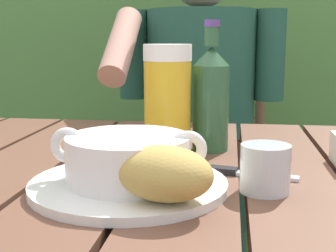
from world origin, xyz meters
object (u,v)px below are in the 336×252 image
object	(u,v)px
person_eating	(199,112)
water_glass_small	(265,168)
bread_roll	(164,173)
soup_bowl	(128,157)
beer_bottle	(211,97)
table_knife	(235,172)
chair_near_diner	(203,173)
serving_plate	(129,185)
beer_glass	(168,99)

from	to	relation	value
person_eating	water_glass_small	size ratio (longest dim) A/B	18.32
bread_roll	water_glass_small	size ratio (longest dim) A/B	2.14
soup_bowl	beer_bottle	distance (m)	0.27
table_knife	water_glass_small	bearing A→B (deg)	-62.54
table_knife	chair_near_diner	bearing A→B (deg)	96.54
soup_bowl	bread_roll	world-z (taller)	soup_bowl
beer_bottle	table_knife	world-z (taller)	beer_bottle
serving_plate	soup_bowl	bearing A→B (deg)	108.43
serving_plate	bread_roll	distance (m)	0.10
bread_roll	serving_plate	bearing A→B (deg)	130.60
soup_bowl	bread_roll	bearing A→B (deg)	-49.40
water_glass_small	bread_roll	bearing A→B (deg)	-146.39
chair_near_diner	water_glass_small	size ratio (longest dim) A/B	14.11
chair_near_diner	table_knife	world-z (taller)	chair_near_diner
person_eating	bread_roll	distance (m)	0.83
beer_bottle	water_glass_small	world-z (taller)	beer_bottle
chair_near_diner	soup_bowl	world-z (taller)	chair_near_diner
person_eating	water_glass_small	bearing A→B (deg)	-79.30
serving_plate	table_knife	distance (m)	0.17
person_eating	soup_bowl	size ratio (longest dim) A/B	5.61
beer_glass	bread_roll	bearing A→B (deg)	-82.96
beer_glass	person_eating	bearing A→B (deg)	88.21
beer_glass	table_knife	world-z (taller)	beer_glass
soup_bowl	chair_near_diner	bearing A→B (deg)	87.31
bread_roll	person_eating	bearing A→B (deg)	91.19
person_eating	beer_glass	bearing A→B (deg)	-91.79
beer_bottle	table_knife	distance (m)	0.19
soup_bowl	beer_bottle	size ratio (longest dim) A/B	0.93
serving_plate	beer_bottle	distance (m)	0.28
bread_roll	table_knife	size ratio (longest dim) A/B	0.92
chair_near_diner	water_glass_small	xyz separation A→B (m)	(0.14, -0.94, 0.29)
person_eating	beer_bottle	distance (m)	0.53
bread_roll	beer_glass	world-z (taller)	beer_glass
beer_bottle	water_glass_small	xyz separation A→B (m)	(0.08, -0.23, -0.07)
serving_plate	beer_bottle	xyz separation A→B (m)	(0.10, 0.24, 0.09)
soup_bowl	person_eating	bearing A→B (deg)	86.83
chair_near_diner	soup_bowl	bearing A→B (deg)	-92.69
bread_roll	beer_glass	bearing A→B (deg)	97.04
person_eating	serving_plate	world-z (taller)	person_eating
beer_glass	beer_bottle	world-z (taller)	beer_bottle
beer_glass	water_glass_small	world-z (taller)	beer_glass
water_glass_small	chair_near_diner	bearing A→B (deg)	98.34
soup_bowl	water_glass_small	size ratio (longest dim) A/B	3.27
beer_glass	table_knife	xyz separation A→B (m)	(0.12, -0.12, -0.09)
chair_near_diner	beer_glass	world-z (taller)	chair_near_diner
table_knife	beer_bottle	bearing A→B (deg)	106.25
chair_near_diner	serving_plate	distance (m)	0.99
serving_plate	soup_bowl	distance (m)	0.04
chair_near_diner	beer_bottle	xyz separation A→B (m)	(0.05, -0.71, 0.36)
beer_bottle	water_glass_small	distance (m)	0.25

